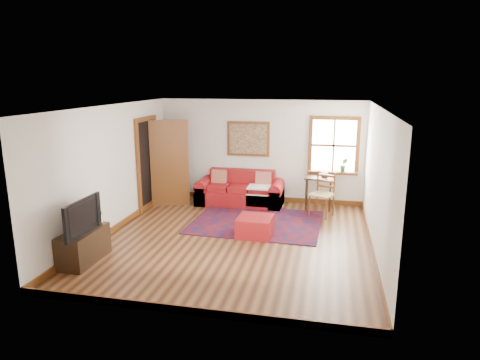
% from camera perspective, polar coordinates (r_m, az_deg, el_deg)
% --- Properties ---
extents(ground, '(5.50, 5.50, 0.00)m').
position_cam_1_polar(ground, '(8.22, -0.53, -7.91)').
color(ground, '#3D1F10').
rests_on(ground, ground).
extents(room_envelope, '(5.04, 5.54, 2.52)m').
position_cam_1_polar(room_envelope, '(7.79, -0.53, 3.51)').
color(room_envelope, silver).
rests_on(room_envelope, ground).
extents(window, '(1.18, 0.20, 1.38)m').
position_cam_1_polar(window, '(10.32, 12.52, 3.73)').
color(window, white).
rests_on(window, ground).
extents(doorway, '(0.89, 1.08, 2.14)m').
position_cam_1_polar(doorway, '(10.22, -10.49, 2.35)').
color(doorway, black).
rests_on(doorway, ground).
extents(framed_artwork, '(1.05, 0.07, 0.85)m').
position_cam_1_polar(framed_artwork, '(10.48, 1.09, 5.50)').
color(framed_artwork, brown).
rests_on(framed_artwork, ground).
extents(persian_rug, '(2.74, 2.23, 0.02)m').
position_cam_1_polar(persian_rug, '(9.15, 2.22, -5.62)').
color(persian_rug, '#5F0D0F').
rests_on(persian_rug, ground).
extents(red_leather_sofa, '(2.08, 0.86, 0.81)m').
position_cam_1_polar(red_leather_sofa, '(10.40, 0.05, -1.76)').
color(red_leather_sofa, maroon).
rests_on(red_leather_sofa, ground).
extents(red_ottoman, '(0.68, 0.68, 0.38)m').
position_cam_1_polar(red_ottoman, '(8.36, 2.02, -6.17)').
color(red_ottoman, maroon).
rests_on(red_ottoman, ground).
extents(side_table, '(0.64, 0.48, 0.77)m').
position_cam_1_polar(side_table, '(10.09, 10.45, -0.27)').
color(side_table, black).
rests_on(side_table, ground).
extents(ladder_back_chair, '(0.60, 0.59, 0.99)m').
position_cam_1_polar(ladder_back_chair, '(9.64, 11.02, -1.61)').
color(ladder_back_chair, tan).
rests_on(ladder_back_chair, ground).
extents(media_cabinet, '(0.45, 0.99, 0.55)m').
position_cam_1_polar(media_cabinet, '(7.65, -20.11, -8.26)').
color(media_cabinet, black).
rests_on(media_cabinet, ground).
extents(television, '(0.13, 1.00, 0.58)m').
position_cam_1_polar(television, '(7.35, -20.88, -4.56)').
color(television, black).
rests_on(television, media_cabinet).
extents(candle_hurricane, '(0.12, 0.12, 0.18)m').
position_cam_1_polar(candle_hurricane, '(7.86, -18.32, -4.77)').
color(candle_hurricane, silver).
rests_on(candle_hurricane, media_cabinet).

